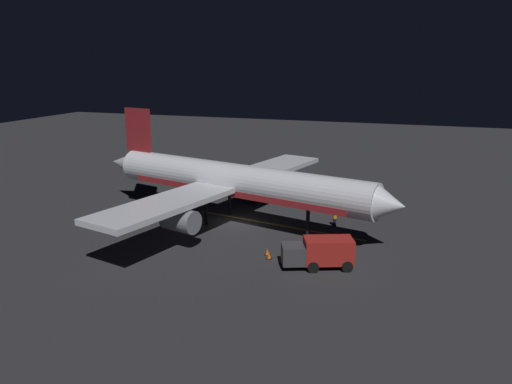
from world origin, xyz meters
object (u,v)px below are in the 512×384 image
at_px(catering_truck, 273,189).
at_px(traffic_cone_under_wing, 318,250).
at_px(baggage_truck, 321,253).
at_px(airliner, 232,182).
at_px(traffic_cone_near_left, 269,256).
at_px(traffic_cone_far, 267,252).
at_px(ground_crew_worker, 335,218).
at_px(traffic_cone_near_right, 364,212).

xyz_separation_m(catering_truck, traffic_cone_under_wing, (15.01, 8.73, -1.03)).
bearing_deg(baggage_truck, airliner, -127.80).
height_order(traffic_cone_near_left, traffic_cone_far, same).
bearing_deg(baggage_truck, traffic_cone_far, -103.41).
bearing_deg(airliner, ground_crew_worker, 101.58).
bearing_deg(traffic_cone_near_right, traffic_cone_far, -23.81).
relative_size(catering_truck, ground_crew_worker, 3.56).
height_order(baggage_truck, traffic_cone_far, baggage_truck).
relative_size(baggage_truck, ground_crew_worker, 3.46).
bearing_deg(traffic_cone_near_right, traffic_cone_under_wing, -10.67).
height_order(traffic_cone_near_left, traffic_cone_under_wing, same).
relative_size(baggage_truck, traffic_cone_near_left, 10.95).
bearing_deg(traffic_cone_under_wing, traffic_cone_near_right, 169.33).
xyz_separation_m(catering_truck, traffic_cone_near_right, (2.53, 11.08, -1.03)).
bearing_deg(traffic_cone_far, traffic_cone_near_left, 27.53).
relative_size(catering_truck, traffic_cone_near_left, 11.26).
height_order(baggage_truck, catering_truck, catering_truck).
bearing_deg(traffic_cone_under_wing, baggage_truck, 15.01).
bearing_deg(traffic_cone_far, baggage_truck, 76.59).
bearing_deg(catering_truck, traffic_cone_far, 15.48).
bearing_deg(traffic_cone_far, ground_crew_worker, 156.45).
bearing_deg(traffic_cone_under_wing, ground_crew_worker, 179.42).
distance_m(baggage_truck, traffic_cone_far, 5.10).
xyz_separation_m(traffic_cone_near_right, traffic_cone_under_wing, (12.49, -2.35, 0.00)).
bearing_deg(traffic_cone_under_wing, airliner, -117.94).
xyz_separation_m(airliner, ground_crew_worker, (-2.09, 10.18, -3.41)).
distance_m(traffic_cone_under_wing, traffic_cone_far, 4.48).
bearing_deg(ground_crew_worker, traffic_cone_under_wing, -0.58).
relative_size(airliner, traffic_cone_near_left, 63.42).
height_order(catering_truck, traffic_cone_under_wing, catering_truck).
height_order(airliner, traffic_cone_far, airliner).
height_order(airliner, traffic_cone_near_left, airliner).
distance_m(traffic_cone_near_right, traffic_cone_far, 15.80).
relative_size(baggage_truck, catering_truck, 0.97).
bearing_deg(airliner, traffic_cone_under_wing, 62.06).
bearing_deg(traffic_cone_near_left, baggage_truck, 84.57).
relative_size(airliner, traffic_cone_far, 63.42).
distance_m(baggage_truck, traffic_cone_near_left, 4.61).
xyz_separation_m(baggage_truck, traffic_cone_near_left, (-0.43, -4.48, -1.00)).
bearing_deg(airliner, traffic_cone_near_left, 38.71).
bearing_deg(airliner, traffic_cone_near_right, 119.78).
xyz_separation_m(catering_truck, traffic_cone_far, (16.98, 4.70, -1.03)).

